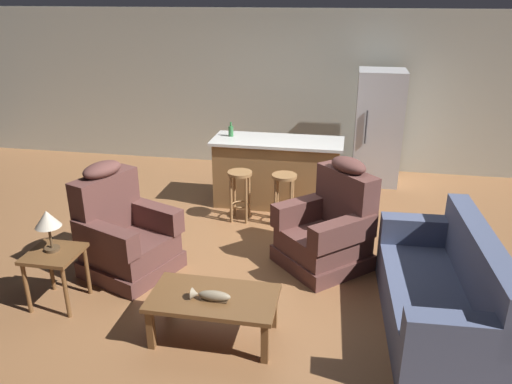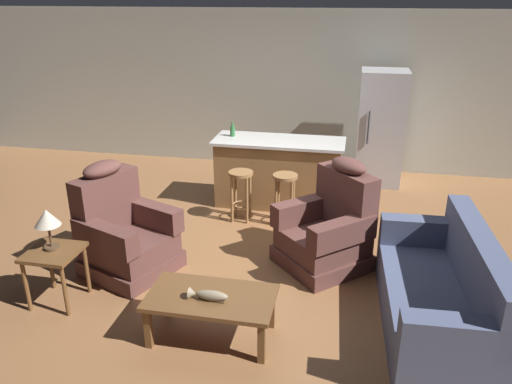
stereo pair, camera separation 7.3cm
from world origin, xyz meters
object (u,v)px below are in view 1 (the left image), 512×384
Objects in this scene: kitchen_island at (277,172)px; bottle_tall_green at (231,131)px; coffee_table at (213,302)px; fish_figurine at (211,296)px; refrigerator at (378,128)px; recliner_near_lamp at (124,235)px; bar_stool_right at (284,190)px; bar_stool_left at (240,187)px; end_table at (55,261)px; couch at (443,295)px; table_lamp at (48,221)px; recliner_near_island at (329,229)px.

bottle_tall_green reaches higher than kitchen_island.
fish_figurine is at bearing -95.70° from coffee_table.
coffee_table is 0.62× the size of refrigerator.
bar_stool_right is at bearing 65.91° from recliner_near_lamp.
recliner_near_lamp is 1.76× the size of bar_stool_left.
refrigerator is (3.12, 4.03, 0.42)m from end_table.
bottle_tall_green is at bearing 94.56° from recliner_near_lamp.
bar_stool_right is (1.53, 1.48, 0.05)m from recliner_near_lamp.
couch is at bearing -53.76° from kitchen_island.
table_lamp is 0.60× the size of bar_stool_left.
refrigerator is at bearing 70.56° from coffee_table.
table_lamp is at bearing -110.61° from bottle_tall_green.
bar_stool_right is at bearing -99.26° from recliner_near_island.
kitchen_island is 1.89m from refrigerator.
end_table is (-1.61, 0.29, -0.00)m from fish_figurine.
coffee_table is 2.04m from couch.
couch is 2.85× the size of bar_stool_left.
refrigerator reaches higher than kitchen_island.
refrigerator reaches higher than recliner_near_island.
end_table is at bearing -121.10° from bar_stool_left.
recliner_near_island is at bearing -37.92° from bar_stool_left.
refrigerator is (3.14, 3.99, 0.01)m from table_lamp.
bar_stool_left reaches higher than fish_figurine.
bar_stool_left is (1.35, 2.16, -0.40)m from table_lamp.
couch is at bearing -48.72° from bar_stool_right.
recliner_near_island is at bearing -56.39° from bar_stool_right.
coffee_table is at bearing -79.70° from bottle_tall_green.
refrigerator is at bearing -85.63° from couch.
end_table is at bearing -50.57° from table_lamp.
fish_figurine is 1.80m from recliner_near_island.
bar_stool_left and bar_stool_right have the same top height.
end_table is 1.37× the size of table_lamp.
recliner_near_island is 2.93× the size of table_lamp.
refrigerator is (0.59, 2.77, 0.46)m from recliner_near_island.
table_lamp is (-1.64, 0.32, 0.41)m from fish_figurine.
coffee_table is 0.92× the size of recliner_near_lamp.
bar_stool_right is (-0.62, 0.94, 0.05)m from recliner_near_island.
refrigerator is (1.79, 1.83, 0.41)m from bar_stool_left.
end_table reaches higher than fish_figurine.
bar_stool_right is (1.93, 2.16, -0.40)m from table_lamp.
bar_stool_right is (0.29, 2.43, 0.11)m from coffee_table.
recliner_near_lamp reaches higher than couch.
bar_stool_left is 2.60m from refrigerator.
coffee_table is 2.44m from bar_stool_right.
bar_stool_left is at bearing 96.57° from fish_figurine.
coffee_table is 0.61× the size of kitchen_island.
fish_figurine is 1.68× the size of bottle_tall_green.
recliner_near_island is 5.92× the size of bottle_tall_green.
recliner_near_lamp is at bearing 142.87° from coffee_table.
kitchen_island reaches higher than bar_stool_left.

